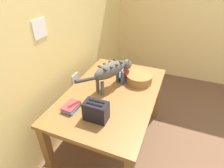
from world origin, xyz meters
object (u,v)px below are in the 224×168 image
saucer_bowl (126,78)px  wicker_basket (139,78)px  cat (112,70)px  magazine (119,68)px  toaster (96,111)px  coffee_mug (126,73)px  dining_table (112,99)px  book_stack (71,107)px

saucer_bowl → wicker_basket: 0.16m
cat → wicker_basket: 0.34m
magazine → toaster: bearing=-169.4°
cat → wicker_basket: bearing=63.0°
coffee_mug → toaster: (-0.70, 0.03, 0.01)m
dining_table → coffee_mug: (0.30, -0.05, 0.16)m
cat → saucer_bowl: (0.20, -0.09, -0.18)m
book_stack → cat: bearing=-23.8°
magazine → book_stack: size_ratio=1.40×
dining_table → saucer_bowl: 0.31m
toaster → book_stack: bearing=83.8°
dining_table → cat: 0.30m
saucer_bowl → coffee_mug: 0.06m
cat → magazine: (0.42, 0.07, -0.20)m
saucer_bowl → coffee_mug: bearing=0.0°
dining_table → wicker_basket: wicker_basket is taller
dining_table → magazine: magazine is taller
cat → magazine: cat is taller
saucer_bowl → toaster: bearing=177.4°
dining_table → coffee_mug: coffee_mug is taller
toaster → wicker_basket: bearing=-14.8°
saucer_bowl → wicker_basket: (-0.00, -0.15, 0.03)m
toaster → saucer_bowl: bearing=-2.6°
toaster → dining_table: bearing=2.9°
wicker_basket → book_stack: bearing=146.1°
toaster → coffee_mug: bearing=-2.6°
wicker_basket → toaster: toaster is taller
cat → magazine: bearing=123.4°
saucer_bowl → wicker_basket: wicker_basket is taller
cat → wicker_basket: cat is taller
magazine → toaster: (-0.92, -0.12, 0.08)m
dining_table → toaster: bearing=-177.1°
dining_table → wicker_basket: (0.29, -0.20, 0.13)m
cat → toaster: size_ratio=3.34×
cat → coffee_mug: size_ratio=5.68×
coffee_mug → book_stack: coffee_mug is taller
dining_table → cat: cat is taller
coffee_mug → book_stack: (-0.68, 0.30, -0.05)m
dining_table → saucer_bowl: (0.29, -0.05, 0.10)m
dining_table → magazine: (0.51, 0.10, 0.09)m
magazine → wicker_basket: wicker_basket is taller
cat → toaster: cat is taller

